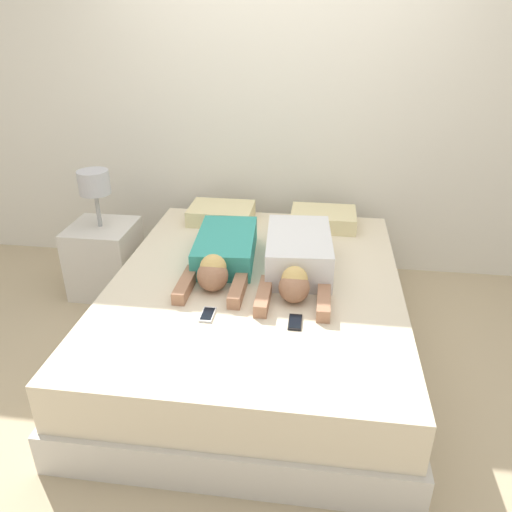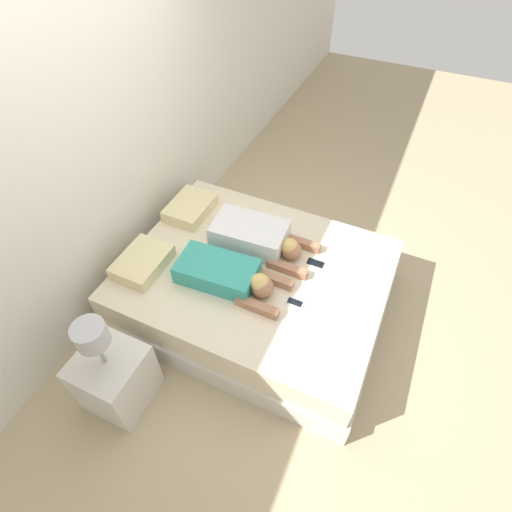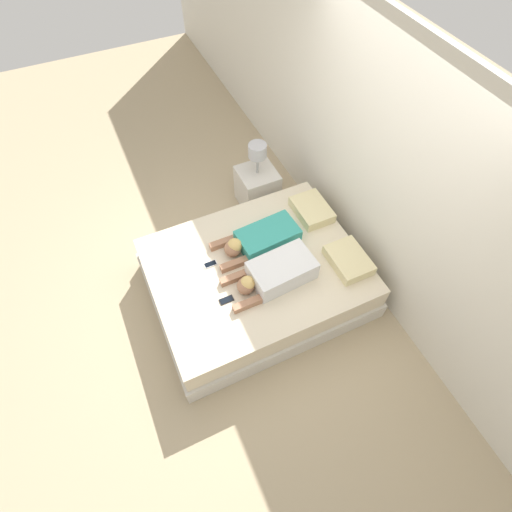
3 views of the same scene
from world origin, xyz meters
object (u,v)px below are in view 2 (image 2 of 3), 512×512
at_px(pillow_head_left, 143,262).
at_px(cell_phone_right, 315,263).
at_px(bed, 256,287).
at_px(pillow_head_right, 190,208).
at_px(nightstand, 114,375).
at_px(person_left, 228,275).
at_px(cell_phone_left, 295,303).
at_px(person_right, 257,237).

relative_size(pillow_head_left, cell_phone_right, 3.38).
relative_size(bed, pillow_head_right, 4.68).
relative_size(pillow_head_left, nightstand, 0.50).
bearing_deg(person_left, bed, -31.66).
distance_m(pillow_head_left, pillow_head_right, 0.76).
height_order(cell_phone_left, cell_phone_right, same).
bearing_deg(person_left, pillow_head_left, 102.06).
distance_m(bed, cell_phone_left, 0.53).
distance_m(pillow_head_left, cell_phone_left, 1.30).
distance_m(cell_phone_right, nightstand, 1.79).
xyz_separation_m(cell_phone_left, cell_phone_right, (0.46, -0.01, 0.00)).
height_order(person_right, cell_phone_left, person_right).
relative_size(cell_phone_right, nightstand, 0.15).
height_order(person_right, nightstand, nightstand).
bearing_deg(bed, pillow_head_right, 66.23).
height_order(pillow_head_right, person_left, person_left).
distance_m(person_right, nightstand, 1.55).
height_order(person_left, nightstand, nightstand).
bearing_deg(nightstand, pillow_head_left, 18.70).
bearing_deg(nightstand, cell_phone_left, -44.58).
bearing_deg(cell_phone_left, person_right, 50.36).
height_order(bed, person_right, person_right).
bearing_deg(cell_phone_right, cell_phone_left, 178.86).
distance_m(bed, pillow_head_right, 0.99).
distance_m(person_left, cell_phone_right, 0.75).
distance_m(cell_phone_left, cell_phone_right, 0.46).
distance_m(person_right, cell_phone_right, 0.54).
bearing_deg(nightstand, person_right, -18.20).
xyz_separation_m(pillow_head_right, cell_phone_left, (-0.57, -1.28, -0.05)).
bearing_deg(cell_phone_left, cell_phone_right, -1.14).
height_order(cell_phone_right, nightstand, nightstand).
relative_size(pillow_head_right, nightstand, 0.50).
height_order(pillow_head_left, cell_phone_right, pillow_head_left).
height_order(person_left, person_right, person_right).
distance_m(bed, nightstand, 1.34).
bearing_deg(bed, nightstand, 154.52).
xyz_separation_m(bed, person_left, (-0.22, 0.14, 0.34)).
bearing_deg(bed, person_left, 148.34).
distance_m(pillow_head_left, cell_phone_right, 1.44).
bearing_deg(pillow_head_left, person_right, -50.93).
xyz_separation_m(person_right, cell_phone_right, (0.02, -0.53, -0.10)).
height_order(pillow_head_left, nightstand, nightstand).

